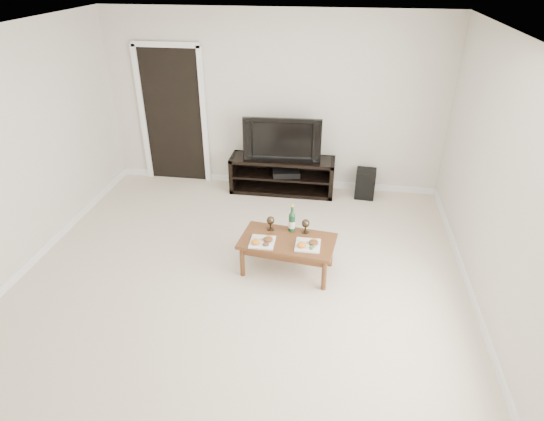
{
  "coord_description": "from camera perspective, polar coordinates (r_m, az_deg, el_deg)",
  "views": [
    {
      "loc": [
        0.95,
        -3.74,
        3.2
      ],
      "look_at": [
        0.3,
        0.64,
        0.7
      ],
      "focal_mm": 30.0,
      "sensor_mm": 36.0,
      "label": 1
    }
  ],
  "objects": [
    {
      "name": "coffee_table",
      "position": [
        5.2,
        1.93,
        -5.63
      ],
      "size": [
        1.11,
        0.7,
        0.42
      ],
      "primitive_type": "cube",
      "rotation": [
        0.0,
        0.0,
        -0.12
      ],
      "color": "brown",
      "rests_on": "ground"
    },
    {
      "name": "plate_right",
      "position": [
        4.97,
        4.53,
        -4.13
      ],
      "size": [
        0.27,
        0.27,
        0.07
      ],
      "primitive_type": "cube",
      "color": "white",
      "rests_on": "coffee_table"
    },
    {
      "name": "media_console",
      "position": [
        6.93,
        1.28,
        4.48
      ],
      "size": [
        1.56,
        0.45,
        0.55
      ],
      "primitive_type": "cube",
      "color": "black",
      "rests_on": "ground"
    },
    {
      "name": "av_receiver",
      "position": [
        6.89,
        1.81,
        4.79
      ],
      "size": [
        0.45,
        0.37,
        0.08
      ],
      "primitive_type": "cube",
      "rotation": [
        0.0,
        0.0,
        0.18
      ],
      "color": "black",
      "rests_on": "media_console"
    },
    {
      "name": "floor",
      "position": [
        5.01,
        -4.51,
        -10.33
      ],
      "size": [
        5.5,
        5.5,
        0.0
      ],
      "primitive_type": "plane",
      "color": "beige",
      "rests_on": "ground"
    },
    {
      "name": "goblet_left",
      "position": [
        5.22,
        -0.18,
        -1.6
      ],
      "size": [
        0.09,
        0.09,
        0.17
      ],
      "primitive_type": null,
      "color": "#342B1C",
      "rests_on": "coffee_table"
    },
    {
      "name": "goblet_right",
      "position": [
        5.18,
        4.22,
        -1.97
      ],
      "size": [
        0.09,
        0.09,
        0.17
      ],
      "primitive_type": null,
      "color": "#342B1C",
      "rests_on": "coffee_table"
    },
    {
      "name": "wine_bottle",
      "position": [
        5.16,
        2.53,
        -0.89
      ],
      "size": [
        0.07,
        0.07,
        0.35
      ],
      "primitive_type": "cylinder",
      "color": "#0F3A1F",
      "rests_on": "coffee_table"
    },
    {
      "name": "doorway",
      "position": [
        7.27,
        -12.25,
        11.4
      ],
      "size": [
        0.9,
        0.02,
        2.05
      ],
      "primitive_type": "cube",
      "color": "black",
      "rests_on": "ground"
    },
    {
      "name": "back_wall",
      "position": [
        6.85,
        0.22,
        13.35
      ],
      "size": [
        5.0,
        0.04,
        2.6
      ],
      "primitive_type": "cube",
      "color": "beige",
      "rests_on": "ground"
    },
    {
      "name": "plate_left",
      "position": [
        5.01,
        -1.22,
        -3.75
      ],
      "size": [
        0.27,
        0.27,
        0.07
      ],
      "primitive_type": "cube",
      "color": "white",
      "rests_on": "coffee_table"
    },
    {
      "name": "subwoofer",
      "position": [
        6.94,
        11.62,
        3.34
      ],
      "size": [
        0.31,
        0.31,
        0.43
      ],
      "primitive_type": "cube",
      "rotation": [
        0.0,
        0.0,
        -0.07
      ],
      "color": "black",
      "rests_on": "ground"
    },
    {
      "name": "television",
      "position": [
        6.7,
        1.34,
        9.14
      ],
      "size": [
        1.14,
        0.2,
        0.65
      ],
      "primitive_type": "imported",
      "rotation": [
        0.0,
        0.0,
        0.05
      ],
      "color": "black",
      "rests_on": "media_console"
    },
    {
      "name": "ceiling",
      "position": [
        3.9,
        -6.1,
        20.78
      ],
      "size": [
        5.0,
        5.5,
        0.04
      ],
      "primitive_type": "cube",
      "color": "white",
      "rests_on": "back_wall"
    }
  ]
}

